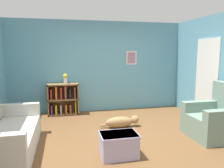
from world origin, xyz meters
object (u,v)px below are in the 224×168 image
at_px(vase, 65,78).
at_px(couch, 2,137).
at_px(coffee_table, 119,144).
at_px(dog, 122,122).
at_px(recliner_chair, 216,119).
at_px(bookshelf, 63,99).

bearing_deg(vase, couch, -116.34).
bearing_deg(coffee_table, vase, 106.12).
distance_m(dog, vase, 2.05).
distance_m(couch, recliner_chair, 4.04).
height_order(bookshelf, coffee_table, bookshelf).
distance_m(recliner_chair, vase, 3.83).
bearing_deg(couch, dog, 19.79).
xyz_separation_m(recliner_chair, coffee_table, (-2.15, -0.39, -0.16)).
height_order(coffee_table, dog, coffee_table).
bearing_deg(dog, coffee_table, -107.25).
distance_m(bookshelf, recliner_chair, 3.84).
distance_m(couch, dog, 2.47).
xyz_separation_m(bookshelf, vase, (0.07, -0.02, 0.59)).
height_order(couch, recliner_chair, recliner_chair).
bearing_deg(coffee_table, couch, 164.09).
xyz_separation_m(couch, vase, (1.10, 2.21, 0.73)).
distance_m(recliner_chair, dog, 1.99).
xyz_separation_m(recliner_chair, dog, (-1.72, 0.98, -0.24)).
bearing_deg(bookshelf, dog, -47.17).
relative_size(couch, dog, 2.06).
relative_size(recliner_chair, vase, 4.01).
bearing_deg(coffee_table, bookshelf, 107.43).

